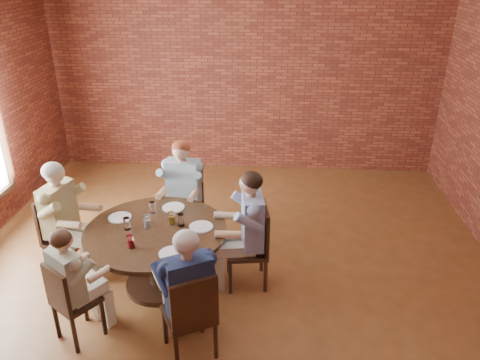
# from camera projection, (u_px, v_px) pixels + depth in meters

# --- Properties ---
(floor) EXTENTS (7.00, 7.00, 0.00)m
(floor) POSITION_uv_depth(u_px,v_px,m) (225.00, 288.00, 5.33)
(floor) COLOR brown
(floor) RESTS_ON ground
(wall_back) EXTENTS (7.00, 0.00, 7.00)m
(wall_back) POSITION_uv_depth(u_px,v_px,m) (244.00, 72.00, 7.76)
(wall_back) COLOR brown
(wall_back) RESTS_ON ground
(dining_table) EXTENTS (1.54, 1.54, 0.75)m
(dining_table) POSITION_uv_depth(u_px,v_px,m) (157.00, 246.00, 5.15)
(dining_table) COLOR #331E11
(dining_table) RESTS_ON floor
(chair_a) EXTENTS (0.51, 0.51, 0.97)m
(chair_a) POSITION_uv_depth(u_px,v_px,m) (255.00, 243.00, 5.23)
(chair_a) COLOR #331E11
(chair_a) RESTS_ON floor
(diner_a) EXTENTS (0.76, 0.65, 1.38)m
(diner_a) POSITION_uv_depth(u_px,v_px,m) (247.00, 230.00, 5.15)
(diner_a) COLOR #3A4E97
(diner_a) RESTS_ON floor
(chair_b) EXTENTS (0.49, 0.49, 0.96)m
(chair_b) POSITION_uv_depth(u_px,v_px,m) (185.00, 201.00, 6.14)
(chair_b) COLOR #331E11
(chair_b) RESTS_ON floor
(diner_b) EXTENTS (0.62, 0.73, 1.37)m
(diner_b) POSITION_uv_depth(u_px,v_px,m) (183.00, 193.00, 5.99)
(diner_b) COLOR #8EA9B5
(diner_b) RESTS_ON floor
(chair_c) EXTENTS (0.54, 0.54, 0.97)m
(chair_c) POSITION_uv_depth(u_px,v_px,m) (60.00, 231.00, 5.46)
(chair_c) COLOR #331E11
(chair_c) RESTS_ON floor
(diner_c) EXTENTS (0.79, 0.69, 1.39)m
(diner_c) POSITION_uv_depth(u_px,v_px,m) (65.00, 219.00, 5.36)
(diner_c) COLOR brown
(diner_c) RESTS_ON floor
(chair_d) EXTENTS (0.52, 0.52, 0.88)m
(chair_d) POSITION_uv_depth(u_px,v_px,m) (69.00, 300.00, 4.41)
(chair_d) COLOR #331E11
(chair_d) RESTS_ON floor
(diner_d) EXTENTS (0.71, 0.74, 1.23)m
(diner_d) POSITION_uv_depth(u_px,v_px,m) (74.00, 285.00, 4.40)
(diner_d) COLOR tan
(diner_d) RESTS_ON floor
(chair_e) EXTENTS (0.58, 0.58, 0.94)m
(chair_e) POSITION_uv_depth(u_px,v_px,m) (191.00, 314.00, 4.19)
(chair_e) COLOR #331E11
(chair_e) RESTS_ON floor
(diner_e) EXTENTS (0.78, 0.83, 1.34)m
(diner_e) POSITION_uv_depth(u_px,v_px,m) (188.00, 294.00, 4.20)
(diner_e) COLOR #192447
(diner_e) RESTS_ON floor
(plate_a) EXTENTS (0.26, 0.26, 0.01)m
(plate_a) POSITION_uv_depth(u_px,v_px,m) (201.00, 227.00, 5.09)
(plate_a) COLOR white
(plate_a) RESTS_ON dining_table
(plate_b) EXTENTS (0.26, 0.26, 0.01)m
(plate_b) POSITION_uv_depth(u_px,v_px,m) (173.00, 207.00, 5.48)
(plate_b) COLOR white
(plate_b) RESTS_ON dining_table
(plate_c) EXTENTS (0.26, 0.26, 0.01)m
(plate_c) POSITION_uv_depth(u_px,v_px,m) (120.00, 217.00, 5.27)
(plate_c) COLOR white
(plate_c) RESTS_ON dining_table
(plate_d) EXTENTS (0.26, 0.26, 0.01)m
(plate_d) POSITION_uv_depth(u_px,v_px,m) (172.00, 253.00, 4.62)
(plate_d) COLOR white
(plate_d) RESTS_ON dining_table
(glass_a) EXTENTS (0.07, 0.07, 0.14)m
(glass_a) POSITION_uv_depth(u_px,v_px,m) (181.00, 220.00, 5.09)
(glass_a) COLOR white
(glass_a) RESTS_ON dining_table
(glass_b) EXTENTS (0.07, 0.07, 0.14)m
(glass_b) POSITION_uv_depth(u_px,v_px,m) (171.00, 218.00, 5.14)
(glass_b) COLOR white
(glass_b) RESTS_ON dining_table
(glass_c) EXTENTS (0.07, 0.07, 0.14)m
(glass_c) POSITION_uv_depth(u_px,v_px,m) (152.00, 208.00, 5.35)
(glass_c) COLOR white
(glass_c) RESTS_ON dining_table
(glass_d) EXTENTS (0.07, 0.07, 0.14)m
(glass_d) POSITION_uv_depth(u_px,v_px,m) (147.00, 222.00, 5.06)
(glass_d) COLOR white
(glass_d) RESTS_ON dining_table
(glass_e) EXTENTS (0.07, 0.07, 0.14)m
(glass_e) POSITION_uv_depth(u_px,v_px,m) (127.00, 224.00, 5.03)
(glass_e) COLOR white
(glass_e) RESTS_ON dining_table
(glass_f) EXTENTS (0.07, 0.07, 0.14)m
(glass_f) POSITION_uv_depth(u_px,v_px,m) (130.00, 241.00, 4.71)
(glass_f) COLOR white
(glass_f) RESTS_ON dining_table
(smartphone) EXTENTS (0.12, 0.16, 0.01)m
(smartphone) POSITION_uv_depth(u_px,v_px,m) (193.00, 238.00, 4.88)
(smartphone) COLOR black
(smartphone) RESTS_ON dining_table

